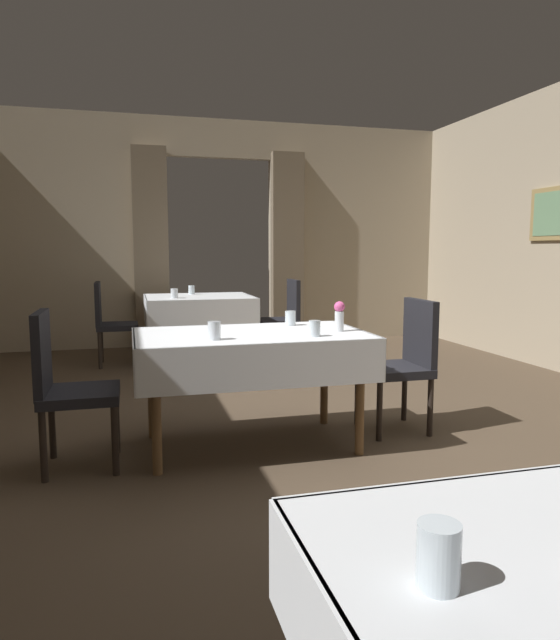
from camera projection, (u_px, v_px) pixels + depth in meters
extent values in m
plane|color=#4C3D2D|center=(318.00, 440.00, 3.84)|extent=(10.08, 10.08, 0.00)
cube|color=#997F4C|center=(552.00, 214.00, 5.97)|extent=(0.03, 0.62, 0.56)
cube|color=#668C66|center=(550.00, 214.00, 5.96)|extent=(0.01, 0.50, 0.46)
cube|color=tan|center=(67.00, 233.00, 7.18)|extent=(2.50, 0.12, 3.00)
cube|color=tan|center=(353.00, 235.00, 8.18)|extent=(2.50, 0.12, 3.00)
cube|color=tan|center=(218.00, 139.00, 7.53)|extent=(1.40, 0.12, 0.50)
cube|color=#70604C|center=(151.00, 249.00, 7.34)|extent=(0.44, 0.14, 2.59)
cube|color=#70604C|center=(288.00, 249.00, 7.81)|extent=(0.44, 0.14, 2.59)
cube|color=white|center=(524.00, 514.00, 1.38)|extent=(1.26, 0.02, 0.22)
cylinder|color=brown|center=(156.00, 414.00, 3.20)|extent=(0.06, 0.06, 0.71)
cylinder|color=brown|center=(360.00, 399.00, 3.52)|extent=(0.06, 0.06, 0.71)
cylinder|color=brown|center=(152.00, 387.00, 3.84)|extent=(0.06, 0.06, 0.71)
cylinder|color=brown|center=(324.00, 376.00, 4.16)|extent=(0.06, 0.06, 0.71)
cube|color=brown|center=(251.00, 336.00, 3.63)|extent=(1.40, 0.83, 0.03)
cube|color=white|center=(251.00, 333.00, 3.63)|extent=(1.46, 0.89, 0.01)
cube|color=white|center=(267.00, 367.00, 3.22)|extent=(1.46, 0.02, 0.27)
cube|color=white|center=(238.00, 342.00, 4.07)|extent=(1.46, 0.02, 0.27)
cube|color=white|center=(134.00, 359.00, 3.46)|extent=(0.02, 0.89, 0.27)
cube|color=white|center=(356.00, 348.00, 3.83)|extent=(0.02, 0.89, 0.27)
cylinder|color=brown|center=(158.00, 336.00, 6.09)|extent=(0.06, 0.06, 0.71)
cylinder|color=brown|center=(248.00, 333.00, 6.34)|extent=(0.06, 0.06, 0.71)
cylinder|color=brown|center=(155.00, 327.00, 6.85)|extent=(0.06, 0.06, 0.71)
cylinder|color=brown|center=(235.00, 324.00, 7.10)|extent=(0.06, 0.06, 0.71)
cube|color=brown|center=(199.00, 298.00, 6.55)|extent=(1.15, 0.95, 0.03)
cube|color=white|center=(199.00, 296.00, 6.55)|extent=(1.21, 1.01, 0.01)
cube|color=white|center=(205.00, 314.00, 6.08)|extent=(1.21, 0.02, 0.32)
cube|color=white|center=(194.00, 306.00, 7.05)|extent=(1.21, 0.02, 0.32)
cube|color=white|center=(146.00, 311.00, 6.41)|extent=(0.02, 1.01, 0.32)
cube|color=white|center=(250.00, 308.00, 6.72)|extent=(0.02, 1.01, 0.32)
cylinder|color=black|center=(116.00, 420.00, 3.57)|extent=(0.04, 0.04, 0.42)
cylinder|color=black|center=(115.00, 439.00, 3.21)|extent=(0.04, 0.04, 0.42)
cylinder|color=black|center=(52.00, 425.00, 3.47)|extent=(0.04, 0.04, 0.42)
cylinder|color=black|center=(43.00, 445.00, 3.11)|extent=(0.04, 0.04, 0.42)
cube|color=black|center=(81.00, 395.00, 3.31)|extent=(0.44, 0.44, 0.06)
cube|color=black|center=(42.00, 353.00, 3.23)|extent=(0.05, 0.42, 0.48)
cylinder|color=black|center=(379.00, 410.00, 3.79)|extent=(0.04, 0.04, 0.42)
cylinder|color=black|center=(357.00, 396.00, 4.16)|extent=(0.04, 0.04, 0.42)
cylinder|color=black|center=(430.00, 406.00, 3.89)|extent=(0.04, 0.04, 0.42)
cylinder|color=black|center=(404.00, 393.00, 4.25)|extent=(0.04, 0.04, 0.42)
cube|color=black|center=(393.00, 370.00, 3.99)|extent=(0.44, 0.44, 0.06)
cube|color=black|center=(420.00, 333.00, 4.01)|extent=(0.05, 0.42, 0.48)
cylinder|color=black|center=(136.00, 343.00, 6.56)|extent=(0.04, 0.04, 0.42)
cylinder|color=black|center=(136.00, 348.00, 6.20)|extent=(0.04, 0.04, 0.42)
cylinder|color=black|center=(101.00, 344.00, 6.46)|extent=(0.04, 0.04, 0.42)
cylinder|color=black|center=(100.00, 350.00, 6.10)|extent=(0.04, 0.04, 0.42)
cube|color=black|center=(118.00, 326.00, 6.30)|extent=(0.44, 0.44, 0.06)
cube|color=black|center=(98.00, 304.00, 6.22)|extent=(0.05, 0.42, 0.48)
cylinder|color=black|center=(266.00, 343.00, 6.52)|extent=(0.04, 0.04, 0.42)
cylinder|color=black|center=(258.00, 338.00, 6.89)|extent=(0.04, 0.04, 0.42)
cylinder|color=black|center=(297.00, 342.00, 6.62)|extent=(0.04, 0.04, 0.42)
cylinder|color=black|center=(288.00, 337.00, 6.99)|extent=(0.04, 0.04, 0.42)
cube|color=black|center=(277.00, 321.00, 6.73)|extent=(0.44, 0.44, 0.06)
cube|color=black|center=(293.00, 300.00, 6.75)|extent=(0.05, 0.42, 0.48)
cylinder|color=silver|center=(439.00, 556.00, 0.88)|extent=(0.07, 0.07, 0.10)
cylinder|color=silver|center=(339.00, 321.00, 3.68)|extent=(0.06, 0.06, 0.13)
sphere|color=#D84C8C|center=(339.00, 307.00, 3.67)|extent=(0.07, 0.07, 0.07)
cylinder|color=silver|center=(290.00, 318.00, 3.97)|extent=(0.07, 0.07, 0.10)
cylinder|color=silver|center=(314.00, 328.00, 3.46)|extent=(0.07, 0.07, 0.10)
cylinder|color=silver|center=(214.00, 331.00, 3.33)|extent=(0.08, 0.08, 0.11)
cylinder|color=silver|center=(174.00, 293.00, 6.25)|extent=(0.08, 0.08, 0.11)
cylinder|color=silver|center=(192.00, 290.00, 6.80)|extent=(0.07, 0.07, 0.11)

